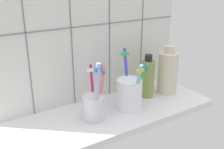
{
  "coord_description": "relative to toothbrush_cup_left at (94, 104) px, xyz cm",
  "views": [
    {
      "loc": [
        -37.33,
        -59.63,
        40.67
      ],
      "look_at": [
        0.0,
        -0.65,
        13.98
      ],
      "focal_mm": 43.51,
      "sensor_mm": 36.0,
      "label": 1
    }
  ],
  "objects": [
    {
      "name": "toothbrush_cup_right",
      "position": [
        11.98,
        0.02,
        0.6
      ],
      "size": [
        8.84,
        10.72,
        17.22
      ],
      "color": "white",
      "rests_on": "counter_slab"
    },
    {
      "name": "tile_wall_back",
      "position": [
        5.85,
        12.68,
        16.07
      ],
      "size": [
        64.0,
        2.2,
        45.0
      ],
      "color": "silver",
      "rests_on": "ground"
    },
    {
      "name": "toothbrush_cup_left",
      "position": [
        0.0,
        0.0,
        0.0
      ],
      "size": [
        7.44,
        9.8,
        17.39
      ],
      "color": "silver",
      "rests_on": "counter_slab"
    },
    {
      "name": "counter_slab",
      "position": [
        5.85,
        0.68,
        -5.43
      ],
      "size": [
        64.0,
        22.0,
        2.0
      ],
      "primitive_type": "cube",
      "color": "silver",
      "rests_on": "ground"
    },
    {
      "name": "soap_bottle",
      "position": [
        21.72,
        3.62,
        2.0
      ],
      "size": [
        4.28,
        4.28,
        14.19
      ],
      "color": "olive",
      "rests_on": "counter_slab"
    },
    {
      "name": "ceramic_vase",
      "position": [
        29.29,
        2.44,
        2.86
      ],
      "size": [
        6.45,
        6.45,
        16.25
      ],
      "color": "beige",
      "rests_on": "counter_slab"
    }
  ]
}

